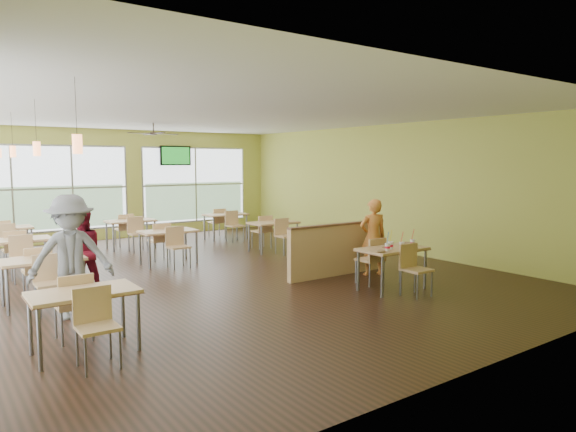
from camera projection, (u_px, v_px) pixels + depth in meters
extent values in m
plane|color=black|center=(212.00, 274.00, 10.35)|extent=(12.00, 12.00, 0.00)
plane|color=white|center=(210.00, 113.00, 10.02)|extent=(12.00, 12.00, 0.00)
cube|color=#B9BF4D|center=(117.00, 184.00, 15.04)|extent=(10.00, 0.04, 3.20)
cube|color=#B9BF4D|center=(476.00, 225.00, 5.33)|extent=(10.00, 0.04, 3.20)
cube|color=#B9BF4D|center=(387.00, 188.00, 13.08)|extent=(0.04, 12.00, 3.20)
cube|color=white|center=(43.00, 189.00, 13.88)|extent=(4.50, 0.02, 2.35)
cube|color=white|center=(196.00, 185.00, 16.48)|extent=(3.50, 0.02, 2.35)
cube|color=#B7BABC|center=(127.00, 226.00, 15.29)|extent=(8.00, 0.04, 0.05)
cube|color=tan|center=(392.00, 249.00, 9.01)|extent=(1.20, 0.70, 0.04)
cube|color=brown|center=(392.00, 250.00, 9.01)|extent=(1.22, 0.71, 0.01)
cylinder|color=slate|center=(382.00, 277.00, 8.50)|extent=(0.05, 0.05, 0.71)
cylinder|color=slate|center=(425.00, 269.00, 9.12)|extent=(0.05, 0.05, 0.71)
cylinder|color=slate|center=(358.00, 271.00, 8.97)|extent=(0.05, 0.05, 0.71)
cylinder|color=slate|center=(400.00, 264.00, 9.59)|extent=(0.05, 0.05, 0.71)
cube|color=tan|center=(370.00, 260.00, 9.48)|extent=(0.42, 0.42, 0.04)
cube|color=tan|center=(363.00, 247.00, 9.61)|extent=(0.42, 0.04, 0.40)
cube|color=tan|center=(417.00, 270.00, 8.59)|extent=(0.42, 0.42, 0.04)
cube|color=tan|center=(426.00, 259.00, 8.41)|extent=(0.42, 0.04, 0.40)
cube|color=tan|center=(338.00, 250.00, 10.20)|extent=(2.40, 0.12, 1.00)
cube|color=brown|center=(338.00, 224.00, 10.15)|extent=(2.40, 0.14, 0.04)
cube|color=tan|center=(84.00, 292.00, 6.00)|extent=(1.20, 0.70, 0.04)
cube|color=brown|center=(84.00, 294.00, 6.00)|extent=(1.22, 0.71, 0.01)
cylinder|color=slate|center=(40.00, 339.00, 5.49)|extent=(0.05, 0.05, 0.71)
cylinder|color=slate|center=(138.00, 321.00, 6.12)|extent=(0.05, 0.05, 0.71)
cylinder|color=slate|center=(30.00, 326.00, 5.96)|extent=(0.05, 0.05, 0.71)
cylinder|color=slate|center=(123.00, 310.00, 6.59)|extent=(0.05, 0.05, 0.71)
cube|color=tan|center=(73.00, 305.00, 6.48)|extent=(0.42, 0.42, 0.04)
cube|color=tan|center=(69.00, 285.00, 6.61)|extent=(0.42, 0.04, 0.40)
cube|color=tan|center=(98.00, 328.00, 5.59)|extent=(0.42, 0.42, 0.04)
cube|color=tan|center=(102.00, 312.00, 5.41)|extent=(0.42, 0.04, 0.40)
cube|color=tan|center=(42.00, 259.00, 8.02)|extent=(1.20, 0.70, 0.04)
cube|color=brown|center=(43.00, 261.00, 8.03)|extent=(1.22, 0.71, 0.01)
cylinder|color=slate|center=(7.00, 292.00, 7.52)|extent=(0.05, 0.05, 0.71)
cylinder|color=slate|center=(84.00, 282.00, 8.14)|extent=(0.05, 0.05, 0.71)
cylinder|color=slate|center=(2.00, 284.00, 7.99)|extent=(0.05, 0.05, 0.71)
cylinder|color=slate|center=(75.00, 275.00, 8.61)|extent=(0.05, 0.05, 0.71)
cube|color=tan|center=(37.00, 271.00, 8.50)|extent=(0.42, 0.42, 0.04)
cube|color=tan|center=(34.00, 256.00, 8.63)|extent=(0.42, 0.04, 0.40)
cube|color=tan|center=(51.00, 284.00, 7.61)|extent=(0.42, 0.42, 0.04)
cube|color=tan|center=(53.00, 271.00, 7.43)|extent=(0.42, 0.04, 0.40)
cube|color=tan|center=(18.00, 240.00, 10.05)|extent=(1.20, 0.70, 0.04)
cube|color=brown|center=(18.00, 241.00, 10.05)|extent=(1.22, 0.71, 0.01)
cylinder|color=slate|center=(52.00, 258.00, 10.16)|extent=(0.05, 0.05, 0.71)
cylinder|color=slate|center=(46.00, 254.00, 10.63)|extent=(0.05, 0.05, 0.71)
cube|color=tan|center=(14.00, 250.00, 10.52)|extent=(0.42, 0.42, 0.04)
cube|color=tan|center=(13.00, 238.00, 10.65)|extent=(0.42, 0.04, 0.40)
cube|color=tan|center=(23.00, 258.00, 9.63)|extent=(0.42, 0.42, 0.04)
cube|color=tan|center=(24.00, 248.00, 9.45)|extent=(0.42, 0.04, 0.40)
cube|color=tan|center=(3.00, 228.00, 11.83)|extent=(1.20, 0.70, 0.04)
cube|color=brown|center=(3.00, 229.00, 11.83)|extent=(1.22, 0.71, 0.01)
cylinder|color=slate|center=(32.00, 244.00, 11.94)|extent=(0.05, 0.05, 0.71)
cylinder|color=slate|center=(28.00, 241.00, 12.41)|extent=(0.05, 0.05, 0.71)
cube|color=tan|center=(1.00, 237.00, 12.30)|extent=(0.42, 0.42, 0.04)
cube|color=tan|center=(7.00, 243.00, 11.41)|extent=(0.42, 0.42, 0.04)
cube|color=tan|center=(8.00, 234.00, 11.24)|extent=(0.42, 0.04, 0.40)
cube|color=tan|center=(168.00, 231.00, 11.32)|extent=(1.20, 0.70, 0.04)
cube|color=brown|center=(168.00, 232.00, 11.32)|extent=(1.22, 0.71, 0.01)
cylinder|color=slate|center=(150.00, 252.00, 10.81)|extent=(0.05, 0.05, 0.71)
cylinder|color=slate|center=(197.00, 247.00, 11.44)|extent=(0.05, 0.05, 0.71)
cylinder|color=slate|center=(140.00, 249.00, 11.28)|extent=(0.05, 0.05, 0.71)
cylinder|color=slate|center=(186.00, 244.00, 11.91)|extent=(0.05, 0.05, 0.71)
cube|color=tan|center=(159.00, 241.00, 11.79)|extent=(0.42, 0.42, 0.04)
cube|color=tan|center=(156.00, 230.00, 11.92)|extent=(0.42, 0.04, 0.40)
cube|color=tan|center=(179.00, 247.00, 10.90)|extent=(0.42, 0.42, 0.04)
cube|color=tan|center=(182.00, 238.00, 10.73)|extent=(0.42, 0.04, 0.40)
cube|color=tan|center=(131.00, 221.00, 13.34)|extent=(1.20, 0.70, 0.04)
cube|color=brown|center=(131.00, 222.00, 13.34)|extent=(1.22, 0.71, 0.01)
cylinder|color=slate|center=(113.00, 238.00, 12.83)|extent=(0.05, 0.05, 0.71)
cylinder|color=slate|center=(155.00, 235.00, 13.46)|extent=(0.05, 0.05, 0.71)
cylinder|color=slate|center=(107.00, 235.00, 13.30)|extent=(0.05, 0.05, 0.71)
cylinder|color=slate|center=(147.00, 232.00, 13.93)|extent=(0.05, 0.05, 0.71)
cube|color=tan|center=(124.00, 229.00, 13.82)|extent=(0.42, 0.42, 0.04)
cube|color=tan|center=(122.00, 220.00, 13.95)|extent=(0.42, 0.04, 0.40)
cube|color=tan|center=(138.00, 234.00, 12.93)|extent=(0.42, 0.42, 0.04)
cube|color=tan|center=(140.00, 226.00, 12.75)|extent=(0.42, 0.04, 0.40)
cube|color=tan|center=(273.00, 223.00, 12.94)|extent=(1.20, 0.70, 0.04)
cube|color=brown|center=(273.00, 224.00, 12.94)|extent=(1.22, 0.71, 0.01)
cylinder|color=slate|center=(262.00, 241.00, 12.43)|extent=(0.05, 0.05, 0.71)
cylinder|color=slate|center=(297.00, 237.00, 13.05)|extent=(0.05, 0.05, 0.71)
cylinder|color=slate|center=(249.00, 238.00, 12.90)|extent=(0.05, 0.05, 0.71)
cylinder|color=slate|center=(284.00, 234.00, 13.52)|extent=(0.05, 0.05, 0.71)
cube|color=tan|center=(262.00, 231.00, 13.41)|extent=(0.42, 0.42, 0.04)
cube|color=tan|center=(258.00, 222.00, 13.54)|extent=(0.42, 0.04, 0.40)
cube|color=tan|center=(286.00, 236.00, 12.52)|extent=(0.42, 0.42, 0.04)
cube|color=tan|center=(290.00, 228.00, 12.34)|extent=(0.42, 0.04, 0.40)
cube|color=tan|center=(226.00, 214.00, 14.96)|extent=(1.20, 0.70, 0.04)
cube|color=brown|center=(226.00, 215.00, 14.96)|extent=(1.22, 0.71, 0.01)
cylinder|color=slate|center=(214.00, 230.00, 14.45)|extent=(0.05, 0.05, 0.71)
cylinder|color=slate|center=(247.00, 227.00, 15.08)|extent=(0.05, 0.05, 0.71)
cylinder|color=slate|center=(205.00, 227.00, 14.92)|extent=(0.05, 0.05, 0.71)
cylinder|color=slate|center=(237.00, 225.00, 15.55)|extent=(0.05, 0.05, 0.71)
cube|color=tan|center=(217.00, 222.00, 15.44)|extent=(0.42, 0.42, 0.04)
cube|color=tan|center=(214.00, 214.00, 15.57)|extent=(0.42, 0.04, 0.40)
cube|color=tan|center=(235.00, 226.00, 14.54)|extent=(0.42, 0.42, 0.04)
cube|color=tan|center=(238.00, 219.00, 14.37)|extent=(0.42, 0.04, 0.40)
cylinder|color=#2D2119|center=(76.00, 108.00, 5.78)|extent=(0.01, 0.01, 0.70)
cylinder|color=#E68047|center=(77.00, 144.00, 5.82)|extent=(0.11, 0.11, 0.22)
cylinder|color=#2D2119|center=(35.00, 122.00, 7.80)|extent=(0.01, 0.01, 0.70)
cylinder|color=#E68047|center=(37.00, 149.00, 7.84)|extent=(0.11, 0.11, 0.22)
cylinder|color=#2D2119|center=(12.00, 131.00, 9.83)|extent=(0.01, 0.01, 0.70)
cylinder|color=#E68047|center=(13.00, 152.00, 9.87)|extent=(0.11, 0.11, 0.22)
cylinder|color=#2D2119|center=(153.00, 128.00, 12.46)|extent=(0.03, 0.03, 0.24)
cylinder|color=#2D2119|center=(153.00, 134.00, 12.48)|extent=(0.16, 0.16, 0.06)
cube|color=#2D2119|center=(167.00, 134.00, 12.68)|extent=(0.55, 0.10, 0.01)
cube|color=#2D2119|center=(148.00, 134.00, 12.76)|extent=(0.10, 0.55, 0.01)
cube|color=#2D2119|center=(139.00, 133.00, 12.27)|extent=(0.55, 0.10, 0.01)
cube|color=#2D2119|center=(159.00, 133.00, 12.19)|extent=(0.10, 0.55, 0.01)
cube|color=black|center=(175.00, 156.00, 15.91)|extent=(1.00, 0.06, 0.60)
cube|color=#1C8C26|center=(176.00, 156.00, 15.89)|extent=(0.90, 0.01, 0.52)
imported|color=#D24417|center=(373.00, 237.00, 10.19)|extent=(0.65, 0.54, 1.53)
imported|color=maroon|center=(82.00, 251.00, 8.80)|extent=(0.77, 0.63, 1.45)
imported|color=slate|center=(71.00, 257.00, 7.36)|extent=(1.25, 0.84, 1.79)
cone|color=white|center=(387.00, 247.00, 8.67)|extent=(0.09, 0.09, 0.12)
cylinder|color=red|center=(388.00, 247.00, 8.67)|extent=(0.09, 0.09, 0.04)
cylinder|color=white|center=(388.00, 243.00, 8.66)|extent=(0.10, 0.10, 0.01)
cylinder|color=blue|center=(388.00, 237.00, 8.65)|extent=(0.03, 0.06, 0.23)
cone|color=white|center=(391.00, 246.00, 8.82)|extent=(0.10, 0.10, 0.13)
cylinder|color=red|center=(391.00, 246.00, 8.82)|extent=(0.09, 0.09, 0.04)
cylinder|color=white|center=(391.00, 242.00, 8.81)|extent=(0.10, 0.10, 0.01)
cylinder|color=gold|center=(391.00, 235.00, 8.80)|extent=(0.03, 0.06, 0.23)
cone|color=white|center=(402.00, 246.00, 8.85)|extent=(0.09, 0.09, 0.12)
cylinder|color=red|center=(402.00, 246.00, 8.85)|extent=(0.08, 0.08, 0.03)
cylinder|color=white|center=(402.00, 242.00, 8.84)|extent=(0.09, 0.09, 0.01)
cylinder|color=red|center=(402.00, 236.00, 8.83)|extent=(0.02, 0.06, 0.21)
cone|color=white|center=(413.00, 243.00, 9.13)|extent=(0.09, 0.09, 0.12)
cylinder|color=red|center=(413.00, 243.00, 9.13)|extent=(0.08, 0.08, 0.03)
cylinder|color=white|center=(413.00, 240.00, 9.13)|extent=(0.09, 0.09, 0.01)
cylinder|color=red|center=(413.00, 234.00, 9.11)|extent=(0.03, 0.06, 0.22)
cylinder|color=black|center=(406.00, 245.00, 9.23)|extent=(0.20, 0.20, 0.01)
torus|color=black|center=(406.00, 243.00, 9.22)|extent=(0.24, 0.24, 0.02)
cone|color=#956C48|center=(406.00, 244.00, 9.23)|extent=(0.24, 0.24, 0.05)
cylinder|color=#A20910|center=(416.00, 245.00, 9.17)|extent=(0.06, 0.06, 0.03)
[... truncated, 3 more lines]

